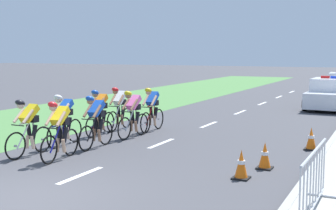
% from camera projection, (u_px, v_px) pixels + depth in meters
% --- Properties ---
extents(ground_plane, '(160.00, 160.00, 0.00)m').
position_uv_depth(ground_plane, '(23.00, 198.00, 8.66)').
color(ground_plane, '#424247').
extents(grass_verge, '(7.00, 60.00, 0.01)m').
position_uv_depth(grass_verge, '(116.00, 104.00, 24.14)').
color(grass_verge, '#4C7F42').
rests_on(grass_verge, ground).
extents(lane_markings_centre, '(0.14, 29.60, 0.01)m').
position_uv_depth(lane_markings_centre, '(226.00, 118.00, 19.20)').
color(lane_markings_centre, white).
rests_on(lane_markings_centre, ground).
extents(cyclist_lead, '(0.42, 1.72, 1.56)m').
position_uv_depth(cyclist_lead, '(28.00, 127.00, 12.05)').
color(cyclist_lead, black).
rests_on(cyclist_lead, ground).
extents(cyclist_second, '(0.45, 1.72, 1.56)m').
position_uv_depth(cyclist_second, '(59.00, 130.00, 11.63)').
color(cyclist_second, black).
rests_on(cyclist_second, ground).
extents(cyclist_third, '(0.43, 1.72, 1.56)m').
position_uv_depth(cyclist_third, '(64.00, 119.00, 13.44)').
color(cyclist_third, black).
rests_on(cyclist_third, ground).
extents(cyclist_fourth, '(0.42, 1.72, 1.56)m').
position_uv_depth(cyclist_fourth, '(96.00, 121.00, 13.08)').
color(cyclist_fourth, black).
rests_on(cyclist_fourth, ground).
extents(cyclist_fifth, '(0.42, 1.72, 1.56)m').
position_uv_depth(cyclist_fifth, '(100.00, 112.00, 15.06)').
color(cyclist_fifth, black).
rests_on(cyclist_fifth, ground).
extents(cyclist_sixth, '(0.43, 1.72, 1.56)m').
position_uv_depth(cyclist_sixth, '(133.00, 113.00, 14.69)').
color(cyclist_sixth, black).
rests_on(cyclist_sixth, ground).
extents(cyclist_seventh, '(0.42, 1.72, 1.56)m').
position_uv_depth(cyclist_seventh, '(119.00, 108.00, 16.14)').
color(cyclist_seventh, black).
rests_on(cyclist_seventh, ground).
extents(cyclist_eighth, '(0.42, 1.72, 1.56)m').
position_uv_depth(cyclist_eighth, '(152.00, 109.00, 15.89)').
color(cyclist_eighth, black).
rests_on(cyclist_eighth, ground).
extents(police_car_nearest, '(2.06, 4.43, 1.59)m').
position_uv_depth(police_car_nearest, '(330.00, 95.00, 22.21)').
color(police_car_nearest, white).
rests_on(police_car_nearest, ground).
extents(crowd_barrier_front, '(0.53, 2.32, 1.07)m').
position_uv_depth(crowd_barrier_front, '(313.00, 183.00, 7.37)').
color(crowd_barrier_front, '#B7BABF').
rests_on(crowd_barrier_front, sidewalk_slab).
extents(traffic_cone_near, '(0.36, 0.36, 0.64)m').
position_uv_depth(traffic_cone_near, '(311.00, 139.00, 12.91)').
color(traffic_cone_near, black).
rests_on(traffic_cone_near, ground).
extents(traffic_cone_mid, '(0.36, 0.36, 0.64)m').
position_uv_depth(traffic_cone_mid, '(241.00, 165.00, 9.95)').
color(traffic_cone_mid, black).
rests_on(traffic_cone_mid, ground).
extents(traffic_cone_far, '(0.36, 0.36, 0.64)m').
position_uv_depth(traffic_cone_far, '(265.00, 156.00, 10.81)').
color(traffic_cone_far, black).
rests_on(traffic_cone_far, ground).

